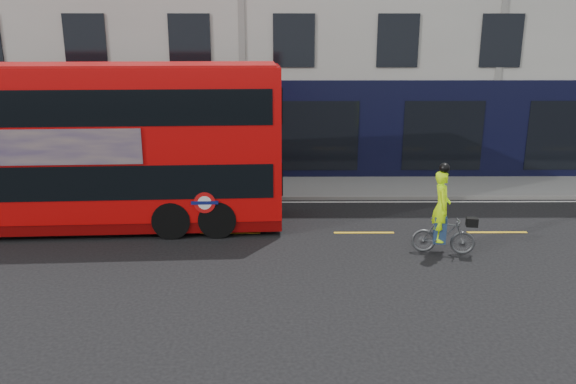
{
  "coord_description": "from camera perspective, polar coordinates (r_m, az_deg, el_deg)",
  "views": [
    {
      "loc": [
        1.6,
        -14.31,
        5.7
      ],
      "look_at": [
        1.72,
        1.59,
        1.25
      ],
      "focal_mm": 35.0,
      "sensor_mm": 36.0,
      "label": 1
    }
  ],
  "objects": [
    {
      "name": "ground",
      "position": [
        15.49,
        -6.38,
        -6.06
      ],
      "size": [
        120.0,
        120.0,
        0.0
      ],
      "primitive_type": "plane",
      "color": "black",
      "rests_on": "ground"
    },
    {
      "name": "pavement",
      "position": [
        21.62,
        -4.68,
        0.47
      ],
      "size": [
        60.0,
        3.0,
        0.12
      ],
      "primitive_type": "cube",
      "color": "slate",
      "rests_on": "ground"
    },
    {
      "name": "cyclist",
      "position": [
        15.57,
        15.44,
        -3.02
      ],
      "size": [
        1.74,
        0.78,
        2.5
      ],
      "rotation": [
        0.0,
        0.0,
        -0.18
      ],
      "color": "#4D4F52",
      "rests_on": "ground"
    },
    {
      "name": "road_edge_line",
      "position": [
        19.91,
        -5.04,
        -1.04
      ],
      "size": [
        58.0,
        0.1,
        0.01
      ],
      "primitive_type": "cube",
      "color": "silver",
      "rests_on": "ground"
    },
    {
      "name": "kerb",
      "position": [
        20.18,
        -4.98,
        -0.63
      ],
      "size": [
        60.0,
        0.12,
        0.13
      ],
      "primitive_type": "cube",
      "color": "slate",
      "rests_on": "ground"
    },
    {
      "name": "bus",
      "position": [
        17.9,
        -20.54,
        4.41
      ],
      "size": [
        12.31,
        3.39,
        4.91
      ],
      "rotation": [
        0.0,
        0.0,
        0.05
      ],
      "color": "red",
      "rests_on": "ground"
    },
    {
      "name": "lane_dashes",
      "position": [
        16.88,
        -5.88,
        -4.16
      ],
      "size": [
        58.0,
        0.12,
        0.01
      ],
      "primitive_type": null,
      "color": "yellow",
      "rests_on": "ground"
    }
  ]
}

